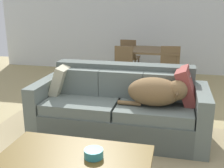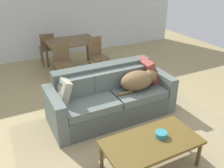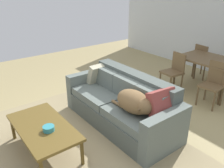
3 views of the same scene
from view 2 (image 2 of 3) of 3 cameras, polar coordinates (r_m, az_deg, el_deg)
The scene contains 13 objects.
ground_plane at distance 4.24m, azimuth 2.42°, elevation -9.23°, with size 10.00×10.00×0.00m, color tan.
back_partition at distance 7.28m, azimuth -13.61°, elevation 16.82°, with size 8.00×0.12×2.70m, color silver.
area_rug at distance 3.84m, azimuth 5.70°, elevation -13.57°, with size 3.42×2.61×0.01m, color tan.
couch at distance 4.28m, azimuth -0.44°, elevation -3.25°, with size 2.18×0.90×0.89m.
dog_on_left_cushion at distance 4.23m, azimuth 6.36°, elevation 0.95°, with size 0.80×0.39×0.34m.
throw_pillow_by_left_arm at distance 3.93m, azimuth -11.61°, elevation -1.52°, with size 0.12×0.39×0.39m, color #B3AE90.
throw_pillow_by_right_arm at distance 4.56m, azimuth 8.50°, elevation 3.13°, with size 0.14×0.44×0.44m, color brown.
coffee_table at distance 3.24m, azimuth 9.28°, elevation -13.72°, with size 1.26×0.66×0.44m.
bowl_on_coffee_table at distance 3.28m, azimuth 11.47°, elevation -11.58°, with size 0.16×0.16×0.07m, color teal.
dining_table at distance 6.25m, azimuth -9.50°, elevation 9.46°, with size 1.23×0.91×0.76m.
dining_chair_near_left at distance 5.63m, azimuth -11.58°, elevation 5.38°, with size 0.44×0.44×0.88m.
dining_chair_near_right at distance 5.99m, azimuth -3.54°, elevation 7.06°, with size 0.44×0.44×0.90m.
dining_chair_far_left at distance 6.73m, azimuth -15.00°, elevation 8.41°, with size 0.44×0.44×0.88m.
Camera 2 is at (-1.72, -2.99, 2.46)m, focal length 38.74 mm.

